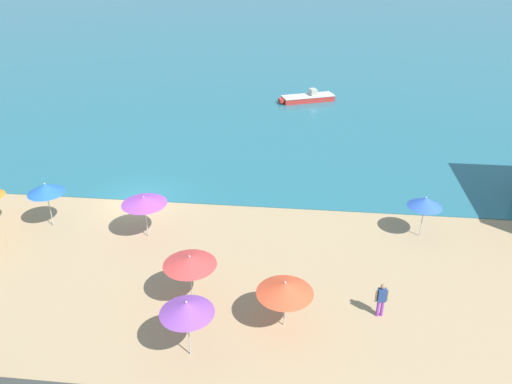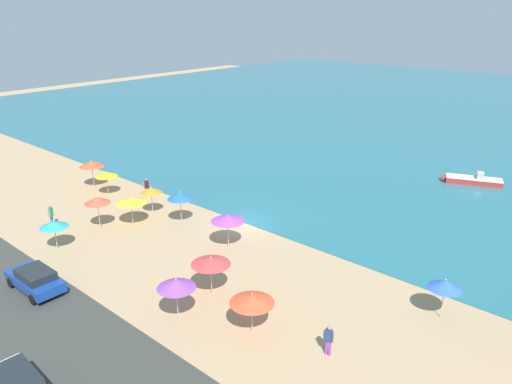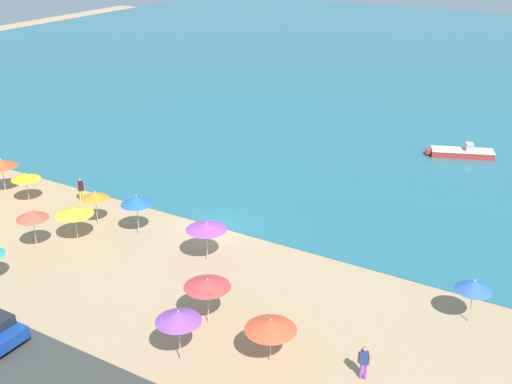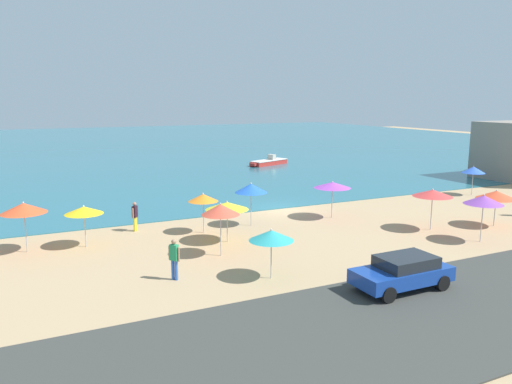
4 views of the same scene
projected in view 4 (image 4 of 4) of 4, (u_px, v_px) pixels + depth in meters
ground_plane at (280, 209)px, 35.65m from camera, size 160.00×160.00×0.00m
sea at (125, 145)px, 84.31m from camera, size 150.00×110.00×0.05m
coastal_road at (497, 298)px, 19.71m from camera, size 80.00×8.00×0.06m
beach_umbrella_0 at (433, 193)px, 29.61m from camera, size 2.35×2.35×2.52m
beach_umbrella_1 at (271, 235)px, 21.57m from camera, size 1.97×1.97×2.25m
beach_umbrella_2 at (24, 208)px, 25.22m from camera, size 2.27×2.27×2.66m
beach_umbrella_3 at (84, 210)px, 26.22m from camera, size 2.00×2.00×2.27m
beach_umbrella_4 at (484, 200)px, 27.11m from camera, size 2.10×2.10×2.67m
beach_umbrella_5 at (227, 206)px, 27.13m from camera, size 2.37×2.37×2.31m
beach_umbrella_6 at (496, 195)px, 30.51m from camera, size 2.38×2.38×2.29m
beach_umbrella_7 at (473, 170)px, 40.39m from camera, size 1.84×1.84×2.42m
beach_umbrella_8 at (220, 209)px, 24.65m from camera, size 1.93×1.93×2.72m
beach_umbrella_9 at (251, 188)px, 30.59m from camera, size 2.01×2.01×2.70m
beach_umbrella_10 at (203, 198)px, 28.97m from camera, size 1.76×1.76×2.39m
beach_umbrella_11 at (332, 185)px, 32.61m from camera, size 2.41×2.41×2.47m
bather_0 at (135, 215)px, 29.55m from camera, size 0.40×0.46×1.77m
bather_1 at (174, 257)px, 21.57m from camera, size 0.39×0.47×1.83m
parked_car_1 at (403, 272)px, 20.42m from camera, size 4.16×1.97×1.39m
skiff_nearshore at (269, 162)px, 58.91m from camera, size 5.53×3.33×1.18m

